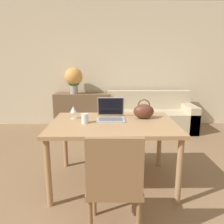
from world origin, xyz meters
TOP-DOWN VIEW (x-y plane):
  - ground_plane at (0.00, 0.00)m, footprint 14.00×14.00m
  - wall_back at (0.00, 3.25)m, footprint 10.00×0.06m
  - dining_table at (-0.02, 0.64)m, footprint 1.42×0.99m
  - chair at (-0.03, -0.21)m, footprint 0.45×0.45m
  - couch at (0.81, 2.73)m, footprint 1.81×0.79m
  - sideboard at (-0.64, 2.97)m, footprint 1.21×0.40m
  - laptop at (-0.05, 0.80)m, footprint 0.33×0.34m
  - drinking_glass at (-0.34, 0.61)m, footprint 0.08×0.08m
  - wine_glass at (-0.50, 0.81)m, footprint 0.08×0.08m
  - handbag at (0.35, 0.80)m, footprint 0.25×0.17m
  - flower_vase at (-0.81, 2.93)m, footprint 0.38×0.38m

SIDE VIEW (x-z plane):
  - ground_plane at x=0.00m, z-range 0.00..0.00m
  - couch at x=0.81m, z-range -0.12..0.70m
  - sideboard at x=-0.64m, z-range 0.00..0.76m
  - chair at x=-0.03m, z-range 0.06..0.98m
  - dining_table at x=-0.02m, z-range 0.30..1.06m
  - drinking_glass at x=-0.34m, z-range 0.76..0.87m
  - laptop at x=-0.05m, z-range 0.70..0.95m
  - handbag at x=0.35m, z-range 0.73..0.97m
  - wine_glass at x=-0.50m, z-range 0.79..0.94m
  - flower_vase at x=-0.81m, z-range 0.81..1.37m
  - wall_back at x=0.00m, z-range 0.00..2.70m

